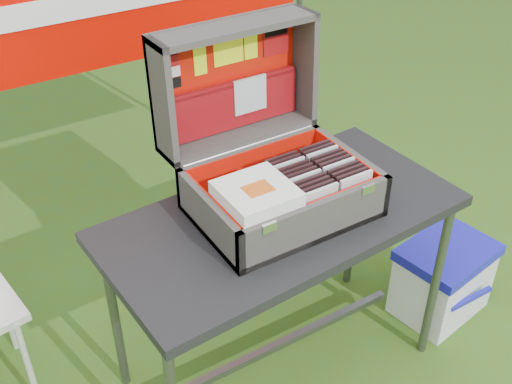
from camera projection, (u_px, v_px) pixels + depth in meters
table at (279, 296)px, 2.47m from camera, size 1.30×0.71×0.79m
table_top at (282, 218)px, 2.26m from camera, size 1.30×0.71×0.04m
table_leg_fr at (435, 285)px, 2.55m from camera, size 0.04×0.04×0.75m
table_leg_bl at (115, 316)px, 2.41m from camera, size 0.04×0.04×0.75m
table_leg_br at (353, 218)px, 2.91m from camera, size 0.04×0.04×0.75m
table_brace at (278, 345)px, 2.63m from camera, size 1.12×0.03×0.03m
suitcase at (274, 132)px, 2.13m from camera, size 0.60×0.59×0.59m
suitcase_base_bottom at (282, 209)px, 2.25m from camera, size 0.60×0.43×0.02m
suitcase_base_wall_front at (317, 223)px, 2.07m from camera, size 0.60×0.02×0.16m
suitcase_base_wall_back at (252, 166)px, 2.35m from camera, size 0.60×0.02×0.16m
suitcase_base_wall_left at (209, 219)px, 2.09m from camera, size 0.02×0.43×0.16m
suitcase_base_wall_right at (348, 169)px, 2.33m from camera, size 0.02×0.43×0.16m
suitcase_liner_floor at (282, 205)px, 2.24m from camera, size 0.55×0.38×0.01m
suitcase_latch_left at (269, 227)px, 1.94m from camera, size 0.05×0.01×0.03m
suitcase_latch_right at (368, 189)px, 2.10m from camera, size 0.05×0.01×0.03m
suitcase_hinge at (250, 146)px, 2.31m from camera, size 0.54×0.02×0.02m
suitcase_lid_back at (227, 77)px, 2.30m from camera, size 0.60×0.04×0.43m
suitcase_lid_rim_far at (234, 27)px, 2.14m from camera, size 0.60×0.16×0.03m
suitcase_lid_rim_near at (239, 134)px, 2.36m from camera, size 0.60×0.16×0.03m
suitcase_lid_rim_left at (162, 103)px, 2.13m from camera, size 0.02×0.18×0.43m
suitcase_lid_rim_right at (303, 65)px, 2.38m from camera, size 0.02×0.18×0.43m
suitcase_lid_liner at (229, 78)px, 2.29m from camera, size 0.55×0.02×0.38m
suitcase_liner_wall_front at (315, 218)px, 2.07m from camera, size 0.55×0.01×0.14m
suitcase_liner_wall_back at (254, 165)px, 2.33m from camera, size 0.55×0.01×0.14m
suitcase_liner_wall_left at (213, 215)px, 2.09m from camera, size 0.01×0.38×0.14m
suitcase_liner_wall_right at (345, 167)px, 2.32m from camera, size 0.01×0.38×0.14m
suitcase_lid_pocket at (233, 105)px, 2.33m from camera, size 0.53×0.04×0.17m
suitcase_pocket_edge at (233, 84)px, 2.28m from camera, size 0.52×0.02×0.02m
suitcase_pocket_cd at (250, 95)px, 2.33m from camera, size 0.13×0.02×0.13m
lid_sticker_cc_a at (170, 50)px, 2.11m from camera, size 0.06×0.00×0.04m
lid_sticker_cc_b at (171, 61)px, 2.13m from camera, size 0.06×0.00×0.04m
lid_sticker_cc_c at (172, 72)px, 2.15m from camera, size 0.06×0.00×0.04m
lid_sticker_cc_d at (173, 83)px, 2.17m from camera, size 0.06×0.00×0.04m
lid_card_neon_tall at (200, 59)px, 2.19m from camera, size 0.05×0.01×0.12m
lid_card_neon_main at (229, 52)px, 2.23m from camera, size 0.12×0.01×0.09m
lid_card_neon_small at (251, 46)px, 2.27m from camera, size 0.05×0.01×0.09m
lid_sticker_band at (276, 40)px, 2.32m from camera, size 0.11×0.01×0.11m
lid_sticker_band_bar at (276, 32)px, 2.30m from camera, size 0.10×0.00×0.02m
cd_left_0 at (320, 208)px, 2.10m from camera, size 0.13×0.01×0.15m
cd_left_1 at (316, 204)px, 2.11m from camera, size 0.13×0.01×0.15m
cd_left_2 at (312, 200)px, 2.13m from camera, size 0.13×0.01×0.15m
cd_left_3 at (308, 197)px, 2.15m from camera, size 0.13×0.01×0.15m
cd_left_4 at (303, 193)px, 2.16m from camera, size 0.13×0.01×0.15m
cd_left_5 at (299, 190)px, 2.18m from camera, size 0.13×0.01×0.15m
cd_left_6 at (296, 187)px, 2.20m from camera, size 0.13×0.01×0.15m
cd_left_7 at (292, 184)px, 2.21m from camera, size 0.13×0.01×0.15m
cd_left_8 at (288, 180)px, 2.23m from camera, size 0.13×0.01×0.15m
cd_left_9 at (284, 177)px, 2.24m from camera, size 0.13×0.01×0.15m
cd_left_10 at (280, 174)px, 2.26m from camera, size 0.13×0.01×0.15m
cd_right_0 at (355, 194)px, 2.16m from camera, size 0.13×0.01×0.15m
cd_right_1 at (350, 191)px, 2.18m from camera, size 0.13×0.01×0.15m
cd_right_2 at (346, 187)px, 2.19m from camera, size 0.13×0.01×0.15m
cd_right_3 at (342, 184)px, 2.21m from camera, size 0.13×0.01×0.15m
cd_right_4 at (337, 181)px, 2.22m from camera, size 0.13×0.01×0.15m
cd_right_5 at (333, 178)px, 2.24m from camera, size 0.13×0.01×0.15m
cd_right_6 at (329, 175)px, 2.26m from camera, size 0.13×0.01×0.15m
cd_right_7 at (325, 171)px, 2.27m from camera, size 0.13×0.01×0.15m
cd_right_8 at (321, 168)px, 2.29m from camera, size 0.13×0.01×0.15m
cd_right_9 at (317, 165)px, 2.31m from camera, size 0.13×0.01×0.15m
cd_right_10 at (313, 162)px, 2.32m from camera, size 0.13×0.01×0.15m
songbook_0 at (256, 198)px, 2.04m from camera, size 0.22×0.22×0.00m
songbook_1 at (256, 197)px, 2.04m from camera, size 0.22×0.22×0.00m
songbook_2 at (256, 196)px, 2.03m from camera, size 0.22×0.22×0.00m
songbook_3 at (256, 195)px, 2.03m from camera, size 0.22×0.22×0.00m
songbook_4 at (256, 193)px, 2.03m from camera, size 0.22×0.22×0.00m
songbook_5 at (256, 192)px, 2.03m from camera, size 0.22×0.22×0.00m
songbook_6 at (256, 191)px, 2.02m from camera, size 0.22×0.22×0.00m
songbook_7 at (256, 189)px, 2.02m from camera, size 0.22×0.22×0.00m
songbook_8 at (256, 188)px, 2.02m from camera, size 0.22×0.22×0.00m
songbook_graphic at (258, 189)px, 2.01m from camera, size 0.09×0.07×0.00m
cooler at (442, 279)px, 2.87m from camera, size 0.45×0.37×0.36m
cooler_body at (442, 283)px, 2.88m from camera, size 0.43×0.35×0.31m
cooler_lid at (448, 252)px, 2.78m from camera, size 0.45×0.37×0.05m
cooler_handle at (471, 298)px, 2.75m from camera, size 0.24×0.02×0.02m
chair_leg_fr at (29, 366)px, 2.40m from camera, size 0.02×0.02×0.46m
chair_leg_br at (5, 309)px, 2.64m from camera, size 0.02×0.02×0.46m
cardboard_box at (309, 224)px, 3.12m from camera, size 0.45×0.21×0.46m
banner_post_right at (297, 55)px, 3.25m from camera, size 0.03×0.03×1.70m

